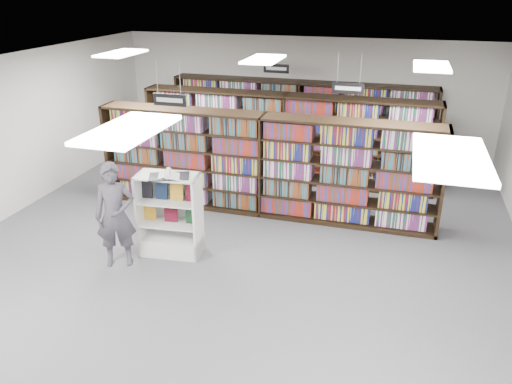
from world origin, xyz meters
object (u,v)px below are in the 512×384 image
(endcap_display, at_px, (172,227))
(open_book, at_px, (169,175))
(bookshelf_row_near, at_px, (263,165))
(shopper, at_px, (115,215))

(endcap_display, distance_m, open_book, 1.04)
(endcap_display, bearing_deg, bookshelf_row_near, 56.54)
(bookshelf_row_near, bearing_deg, shopper, -123.70)
(endcap_display, relative_size, shopper, 0.82)
(open_book, relative_size, shopper, 0.41)
(bookshelf_row_near, distance_m, shopper, 3.25)
(bookshelf_row_near, distance_m, endcap_display, 2.42)
(bookshelf_row_near, distance_m, open_book, 2.45)
(bookshelf_row_near, relative_size, endcap_display, 4.68)
(endcap_display, xyz_separation_m, open_book, (0.07, -0.10, 1.03))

